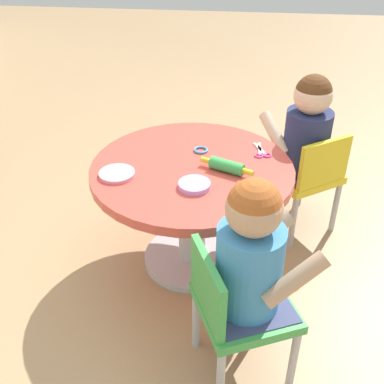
% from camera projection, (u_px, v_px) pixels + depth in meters
% --- Properties ---
extents(ground_plane, '(10.00, 10.00, 0.00)m').
position_uv_depth(ground_plane, '(192.00, 259.00, 2.21)').
color(ground_plane, tan).
extents(craft_table, '(0.84, 0.84, 0.50)m').
position_uv_depth(craft_table, '(192.00, 193.00, 2.00)').
color(craft_table, silver).
rests_on(craft_table, ground).
extents(child_chair_left, '(0.40, 0.40, 0.54)m').
position_uv_depth(child_chair_left, '(236.00, 307.00, 1.56)').
color(child_chair_left, '#B7B7BC').
rests_on(child_chair_left, ground).
extents(seated_child_left, '(0.38, 0.42, 0.51)m').
position_uv_depth(seated_child_left, '(252.00, 253.00, 1.44)').
color(seated_child_left, '#3F4772').
rests_on(seated_child_left, ground).
extents(child_chair_right, '(0.42, 0.42, 0.54)m').
position_uv_depth(child_chair_right, '(306.00, 176.00, 2.25)').
color(child_chair_right, '#B7B7BC').
rests_on(child_chair_right, ground).
extents(seated_child_right, '(0.44, 0.42, 0.51)m').
position_uv_depth(seated_child_right, '(307.00, 129.00, 2.16)').
color(seated_child_right, '#3F4772').
rests_on(seated_child_right, ground).
extents(rolling_pin, '(0.11, 0.22, 0.05)m').
position_uv_depth(rolling_pin, '(227.00, 166.00, 1.89)').
color(rolling_pin, green).
rests_on(rolling_pin, craft_table).
extents(craft_scissors, '(0.14, 0.08, 0.01)m').
position_uv_depth(craft_scissors, '(261.00, 152.00, 2.03)').
color(craft_scissors, silver).
rests_on(craft_scissors, craft_table).
extents(playdough_blob_0, '(0.12, 0.12, 0.02)m').
position_uv_depth(playdough_blob_0, '(194.00, 185.00, 1.80)').
color(playdough_blob_0, '#CC99E5').
rests_on(playdough_blob_0, craft_table).
extents(playdough_blob_1, '(0.14, 0.14, 0.01)m').
position_uv_depth(playdough_blob_1, '(117.00, 174.00, 1.87)').
color(playdough_blob_1, pink).
rests_on(playdough_blob_1, craft_table).
extents(cookie_cutter_0, '(0.05, 0.05, 0.01)m').
position_uv_depth(cookie_cutter_0, '(260.00, 184.00, 1.81)').
color(cookie_cutter_0, '#3F99D8').
rests_on(cookie_cutter_0, craft_table).
extents(cookie_cutter_1, '(0.06, 0.06, 0.01)m').
position_uv_depth(cookie_cutter_1, '(201.00, 150.00, 2.04)').
color(cookie_cutter_1, '#3F99D8').
rests_on(cookie_cutter_1, craft_table).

